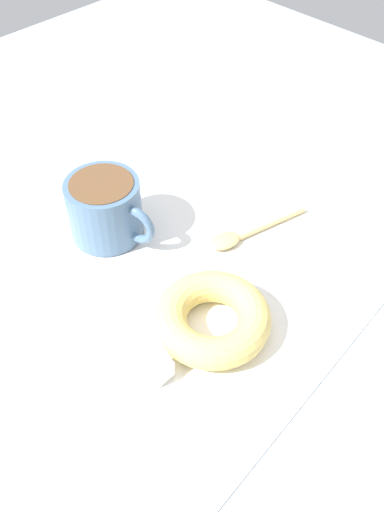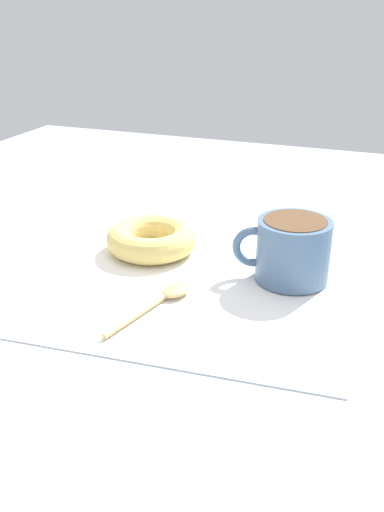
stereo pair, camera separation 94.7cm
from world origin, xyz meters
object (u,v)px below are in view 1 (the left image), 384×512
at_px(donut, 212,318).
at_px(sugar_cube, 159,369).
at_px(coffee_cup, 106,208).
at_px(spoon, 239,237).

relative_size(donut, sugar_cube, 5.73).
height_order(coffee_cup, sugar_cube, coffee_cup).
xyz_separation_m(spoon, sugar_cube, (0.06, -0.17, 0.01)).
bearing_deg(spoon, coffee_cup, -140.03).
height_order(donut, spoon, donut).
bearing_deg(donut, coffee_cup, 174.85).
distance_m(coffee_cup, donut, 0.17).
distance_m(coffee_cup, sugar_cube, 0.19).
height_order(spoon, sugar_cube, sugar_cube).
relative_size(coffee_cup, spoon, 0.85).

